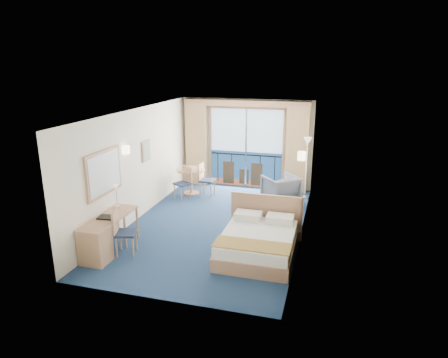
# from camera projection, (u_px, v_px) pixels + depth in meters

# --- Properties ---
(floor) EXTENTS (6.50, 6.50, 0.00)m
(floor) POSITION_uv_depth(u_px,v_px,m) (216.00, 225.00, 9.58)
(floor) COLOR navy
(floor) RESTS_ON ground
(room_walls) EXTENTS (4.04, 6.54, 2.72)m
(room_walls) POSITION_uv_depth(u_px,v_px,m) (216.00, 152.00, 9.07)
(room_walls) COLOR white
(room_walls) RESTS_ON ground
(balcony_door) EXTENTS (2.36, 0.03, 2.52)m
(balcony_door) POSITION_uv_depth(u_px,v_px,m) (246.00, 150.00, 12.23)
(balcony_door) COLOR navy
(balcony_door) RESTS_ON room_walls
(curtain_left) EXTENTS (0.65, 0.22, 2.55)m
(curtain_left) POSITION_uv_depth(u_px,v_px,m) (197.00, 144.00, 12.45)
(curtain_left) COLOR tan
(curtain_left) RESTS_ON room_walls
(curtain_right) EXTENTS (0.65, 0.22, 2.55)m
(curtain_right) POSITION_uv_depth(u_px,v_px,m) (297.00, 150.00, 11.65)
(curtain_right) COLOR tan
(curtain_right) RESTS_ON room_walls
(pelmet) EXTENTS (3.80, 0.25, 0.18)m
(pelmet) POSITION_uv_depth(u_px,v_px,m) (246.00, 103.00, 11.71)
(pelmet) COLOR tan
(pelmet) RESTS_ON room_walls
(mirror) EXTENTS (0.05, 1.25, 0.95)m
(mirror) POSITION_uv_depth(u_px,v_px,m) (104.00, 173.00, 8.26)
(mirror) COLOR tan
(mirror) RESTS_ON room_walls
(wall_print) EXTENTS (0.04, 0.42, 0.52)m
(wall_print) POSITION_uv_depth(u_px,v_px,m) (146.00, 151.00, 10.04)
(wall_print) COLOR tan
(wall_print) RESTS_ON room_walls
(sconce_left) EXTENTS (0.18, 0.18, 0.18)m
(sconce_left) POSITION_uv_depth(u_px,v_px,m) (126.00, 150.00, 9.00)
(sconce_left) COLOR beige
(sconce_left) RESTS_ON room_walls
(sconce_right) EXTENTS (0.18, 0.18, 0.18)m
(sconce_right) POSITION_uv_depth(u_px,v_px,m) (302.00, 156.00, 8.41)
(sconce_right) COLOR beige
(sconce_right) RESTS_ON room_walls
(bed) EXTENTS (1.58, 1.88, 0.99)m
(bed) POSITION_uv_depth(u_px,v_px,m) (258.00, 242.00, 8.04)
(bed) COLOR tan
(bed) RESTS_ON ground
(nightstand) EXTENTS (0.38, 0.36, 0.49)m
(nightstand) POSITION_uv_depth(u_px,v_px,m) (293.00, 220.00, 9.23)
(nightstand) COLOR tan
(nightstand) RESTS_ON ground
(phone) EXTENTS (0.19, 0.15, 0.08)m
(phone) POSITION_uv_depth(u_px,v_px,m) (291.00, 207.00, 9.19)
(phone) COLOR beige
(phone) RESTS_ON nightstand
(armchair) EXTENTS (1.18, 1.18, 0.77)m
(armchair) POSITION_uv_depth(u_px,v_px,m) (281.00, 189.00, 10.97)
(armchair) COLOR #4C515D
(armchair) RESTS_ON ground
(floor_lamp) EXTENTS (0.24, 0.24, 1.75)m
(floor_lamp) POSITION_uv_depth(u_px,v_px,m) (307.00, 152.00, 11.09)
(floor_lamp) COLOR silver
(floor_lamp) RESTS_ON ground
(desk) EXTENTS (0.54, 1.57, 0.73)m
(desk) POSITION_uv_depth(u_px,v_px,m) (98.00, 241.00, 7.79)
(desk) COLOR tan
(desk) RESTS_ON ground
(desk_chair) EXTENTS (0.51, 0.50, 0.94)m
(desk_chair) POSITION_uv_depth(u_px,v_px,m) (121.00, 229.00, 7.99)
(desk_chair) COLOR #1F2B48
(desk_chair) RESTS_ON ground
(folder) EXTENTS (0.36, 0.29, 0.03)m
(folder) POSITION_uv_depth(u_px,v_px,m) (107.00, 217.00, 8.04)
(folder) COLOR black
(folder) RESTS_ON desk
(desk_lamp) EXTENTS (0.13, 0.13, 0.49)m
(desk_lamp) POSITION_uv_depth(u_px,v_px,m) (116.00, 192.00, 8.50)
(desk_lamp) COLOR silver
(desk_lamp) RESTS_ON desk
(round_table) EXTENTS (0.83, 0.83, 0.75)m
(round_table) POSITION_uv_depth(u_px,v_px,m) (191.00, 175.00, 11.67)
(round_table) COLOR tan
(round_table) RESTS_ON ground
(table_chair_a) EXTENTS (0.43, 0.42, 0.94)m
(table_chair_a) POSITION_uv_depth(u_px,v_px,m) (205.00, 177.00, 11.55)
(table_chair_a) COLOR #1F2B48
(table_chair_a) RESTS_ON ground
(table_chair_b) EXTENTS (0.54, 0.55, 0.92)m
(table_chair_b) POSITION_uv_depth(u_px,v_px,m) (184.00, 180.00, 11.31)
(table_chair_b) COLOR #1F2B48
(table_chair_b) RESTS_ON ground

